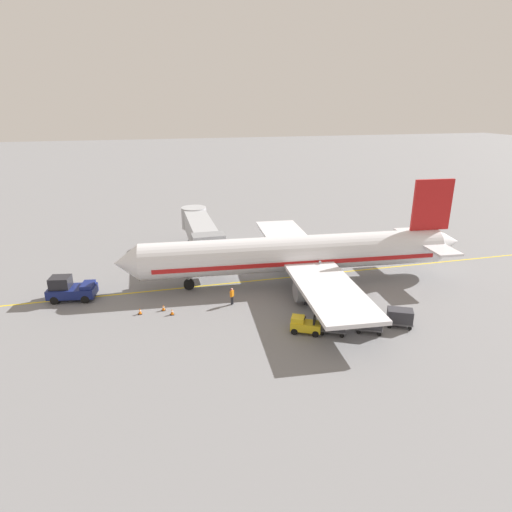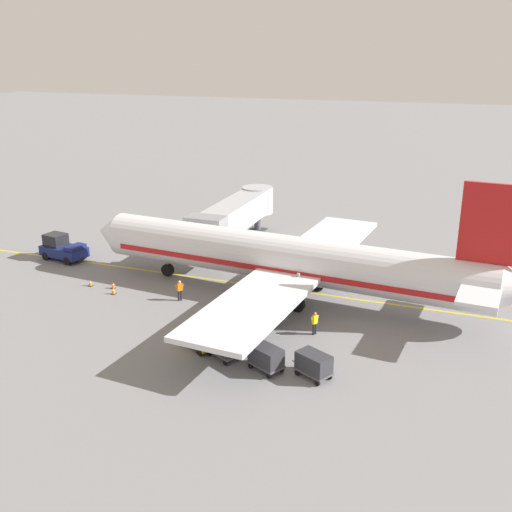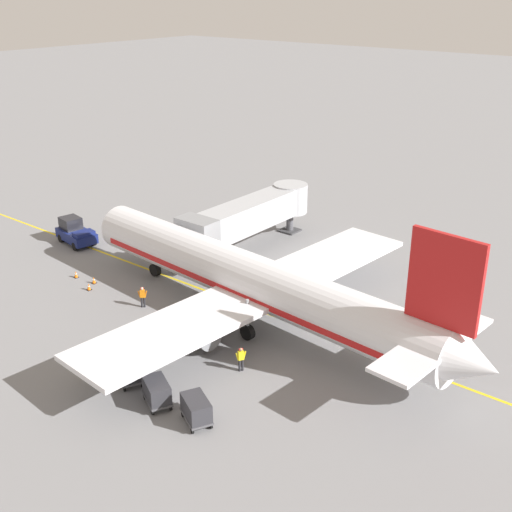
{
  "view_description": "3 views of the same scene",
  "coord_description": "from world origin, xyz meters",
  "views": [
    {
      "loc": [
        -42.09,
        13.44,
        18.25
      ],
      "look_at": [
        0.5,
        2.44,
        2.65
      ],
      "focal_mm": 30.45,
      "sensor_mm": 36.0,
      "label": 1
    },
    {
      "loc": [
        -44.3,
        -14.8,
        18.84
      ],
      "look_at": [
        -1.4,
        1.18,
        3.16
      ],
      "focal_mm": 42.08,
      "sensor_mm": 36.0,
      "label": 2
    },
    {
      "loc": [
        -34.57,
        -28.59,
        23.1
      ],
      "look_at": [
        0.49,
        -0.39,
        4.19
      ],
      "focal_mm": 45.71,
      "sensor_mm": 36.0,
      "label": 3
    }
  ],
  "objects": [
    {
      "name": "ground_plane",
      "position": [
        0.0,
        0.0,
        0.0
      ],
      "size": [
        400.0,
        400.0,
        0.0
      ],
      "primitive_type": "plane",
      "color": "slate"
    },
    {
      "name": "gate_lead_in_line",
      "position": [
        0.0,
        0.0,
        0.0
      ],
      "size": [
        0.24,
        80.0,
        0.01
      ],
      "primitive_type": "cube",
      "color": "gold",
      "rests_on": "ground"
    },
    {
      "name": "parked_airliner",
      "position": [
        -1.43,
        -1.6,
        3.19
      ],
      "size": [
        30.32,
        37.35,
        10.63
      ],
      "color": "silver",
      "rests_on": "ground"
    },
    {
      "name": "jet_bridge",
      "position": [
        9.07,
        7.28,
        3.46
      ],
      "size": [
        15.96,
        3.5,
        4.98
      ],
      "color": "#A8AAAF",
      "rests_on": "ground"
    },
    {
      "name": "pushback_tractor",
      "position": [
        -0.08,
        21.28,
        1.1
      ],
      "size": [
        2.89,
        4.7,
        2.4
      ],
      "color": "navy",
      "rests_on": "ground"
    },
    {
      "name": "baggage_tug_lead",
      "position": [
        -11.92,
        1.44,
        0.71
      ],
      "size": [
        2.21,
        2.77,
        1.62
      ],
      "color": "gold",
      "rests_on": "ground"
    },
    {
      "name": "baggage_cart_front",
      "position": [
        -12.6,
        -0.77,
        0.95
      ],
      "size": [
        2.16,
        2.9,
        1.58
      ],
      "color": "#4C4C51",
      "rests_on": "ground"
    },
    {
      "name": "baggage_cart_second_in_train",
      "position": [
        -13.13,
        -3.85,
        0.95
      ],
      "size": [
        2.16,
        2.9,
        1.58
      ],
      "color": "#4C4C51",
      "rests_on": "ground"
    },
    {
      "name": "baggage_cart_third_in_train",
      "position": [
        -12.92,
        -6.84,
        0.95
      ],
      "size": [
        2.16,
        2.9,
        1.58
      ],
      "color": "#4C4C51",
      "rests_on": "ground"
    },
    {
      "name": "ground_crew_wing_walker",
      "position": [
        -7.25,
        -5.37,
        0.95
      ],
      "size": [
        0.67,
        0.44,
        1.69
      ],
      "color": "#232328",
      "rests_on": "ground"
    },
    {
      "name": "ground_crew_loader",
      "position": [
        -5.13,
        6.26,
        0.95
      ],
      "size": [
        0.58,
        0.57,
        1.69
      ],
      "color": "#232328",
      "rests_on": "ground"
    },
    {
      "name": "ground_crew_marshaller",
      "position": [
        -7.06,
        -0.52,
        0.95
      ],
      "size": [
        0.56,
        0.59,
        1.69
      ],
      "color": "#232328",
      "rests_on": "ground"
    },
    {
      "name": "safety_cone_nose_left",
      "position": [
        -5.85,
        11.97,
        0.29
      ],
      "size": [
        0.36,
        0.36,
        0.59
      ],
      "color": "black",
      "rests_on": "ground"
    },
    {
      "name": "safety_cone_nose_right",
      "position": [
        -4.78,
        12.69,
        0.29
      ],
      "size": [
        0.36,
        0.36,
        0.59
      ],
      "color": "black",
      "rests_on": "ground"
    },
    {
      "name": "safety_cone_wing_tip",
      "position": [
        -5.0,
        14.81,
        0.29
      ],
      "size": [
        0.36,
        0.36,
        0.59
      ],
      "color": "black",
      "rests_on": "ground"
    }
  ]
}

